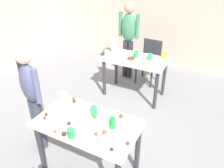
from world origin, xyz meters
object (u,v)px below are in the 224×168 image
Objects in this scene: chair_far_table at (150,59)px; pitcher_far at (114,46)px; mixing_bowl at (63,108)px; dining_table_far at (135,65)px; person_girl_near at (32,93)px; person_adult_far at (129,34)px; soda_can at (112,123)px; dining_table_near at (88,131)px.

pitcher_far is (-0.53, -0.55, 0.37)m from chair_far_table.
chair_far_table is 2.49m from mixing_bowl.
person_girl_near is (-0.64, -1.79, 0.23)m from dining_table_far.
person_adult_far is 2.59m from soda_can.
dining_table_near is at bearing -6.91° from mixing_bowl.
soda_can is (0.88, -2.43, -0.14)m from person_adult_far.
dining_table_near is 0.78× the size of person_girl_near.
mixing_bowl is 0.74× the size of pitcher_far.
pitcher_far is (0.17, 1.91, 0.01)m from person_girl_near.
chair_far_table is at bearing 74.01° from person_girl_near.
dining_table_far is 1.91m from person_girl_near.
pitcher_far reaches higher than dining_table_near.
chair_far_table is 2.58m from person_girl_near.
soda_can reaches higher than dining_table_near.
person_adult_far is (-0.41, 0.63, 0.33)m from dining_table_far.
soda_can is at bearing -80.53° from chair_far_table.
person_girl_near is at bearing 179.80° from soda_can.
chair_far_table is at bearing 45.76° from pitcher_far.
person_girl_near reaches higher than mixing_bowl.
dining_table_near is 0.40m from mixing_bowl.
pitcher_far is at bearing -134.24° from chair_far_table.
person_girl_near is at bearing 178.79° from mixing_bowl.
person_adult_far is 2.45m from mixing_bowl.
dining_table_near is 9.16× the size of soda_can.
pitcher_far is (-0.31, 1.92, 0.08)m from mixing_bowl.
dining_table_near is at bearing -86.91° from chair_far_table.
dining_table_far is 0.82m from person_adult_far.
soda_can is at bearing -63.74° from pitcher_far.
person_girl_near reaches higher than chair_far_table.
person_girl_near is (-0.84, 0.05, 0.22)m from dining_table_near.
soda_can is at bearing 0.56° from mixing_bowl.
soda_can reaches higher than chair_far_table.
pitcher_far reaches higher than mixing_bowl.
soda_can is (0.41, -2.46, 0.31)m from chair_far_table.
dining_table_near is 6.46× the size of mixing_bowl.
soda_can is 2.13m from pitcher_far.
mixing_bowl is at bearing -179.44° from soda_can.
dining_table_near is 0.71× the size of person_adult_far.
pitcher_far is (-0.67, 1.96, 0.23)m from dining_table_near.
mixing_bowl is at bearing -95.19° from dining_table_far.
chair_far_table reaches higher than mixing_bowl.
person_girl_near is (-0.70, -2.45, 0.36)m from chair_far_table.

